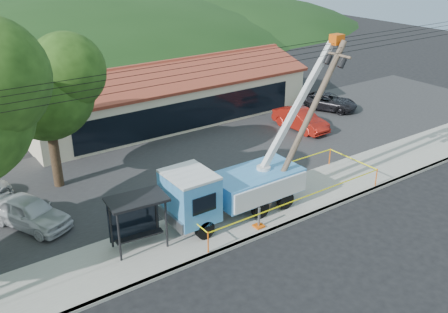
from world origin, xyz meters
TOP-DOWN VIEW (x-y plane):
  - ground at (0.00, 0.00)m, footprint 120.00×120.00m
  - curb at (0.00, 2.10)m, footprint 60.00×0.25m
  - sidewalk at (0.00, 4.00)m, footprint 60.00×4.00m
  - parking_lot at (0.00, 12.00)m, footprint 60.00×12.00m
  - strip_mall at (4.00, 19.98)m, footprint 22.50×8.53m
  - tree_lot at (-7.00, 13.00)m, footprint 6.30×5.60m
  - hill_center at (10.00, 55.00)m, footprint 89.60×64.00m
  - hill_east at (30.00, 55.00)m, footprint 72.80×52.00m
  - utility_truck at (-0.82, 4.45)m, footprint 10.53×4.08m
  - leaning_pole at (3.57, 3.71)m, footprint 5.14×1.74m
  - bus_shelter at (-5.98, 4.66)m, footprint 2.79×1.89m
  - caution_tape at (2.13, 4.09)m, footprint 11.66×3.71m
  - car_silver at (-9.60, 9.38)m, footprint 3.66×4.92m
  - car_red at (10.87, 11.75)m, footprint 1.75×4.73m
  - car_dark at (16.00, 13.95)m, footprint 4.24×5.35m

SIDE VIEW (x-z plane):
  - ground at x=0.00m, z-range 0.00..0.00m
  - hill_center at x=10.00m, z-range -16.00..16.00m
  - hill_east at x=30.00m, z-range -13.00..13.00m
  - car_silver at x=-9.60m, z-range -0.78..0.78m
  - car_red at x=10.87m, z-range -0.77..0.77m
  - car_dark at x=16.00m, z-range -0.68..0.68m
  - parking_lot at x=0.00m, z-range 0.00..0.10m
  - curb at x=0.00m, z-range 0.00..0.15m
  - sidewalk at x=0.00m, z-range 0.00..0.15m
  - caution_tape at x=2.13m, z-range 0.41..1.48m
  - utility_truck at x=-0.82m, z-range -2.53..6.07m
  - strip_mall at x=4.00m, z-range -0.46..4.22m
  - bus_shelter at x=-5.98m, z-range 0.74..3.29m
  - leaning_pole at x=3.57m, z-range 0.50..9.00m
  - tree_lot at x=-7.00m, z-range 1.74..10.68m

